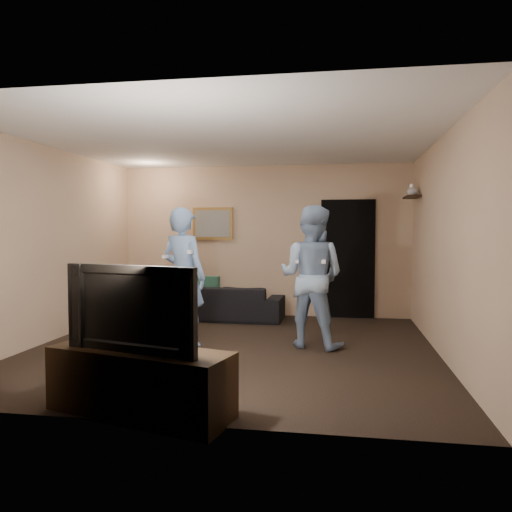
% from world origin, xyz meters
% --- Properties ---
extents(ground, '(5.00, 5.00, 0.00)m').
position_xyz_m(ground, '(0.00, 0.00, 0.00)').
color(ground, black).
rests_on(ground, ground).
extents(ceiling, '(5.00, 5.00, 0.04)m').
position_xyz_m(ceiling, '(0.00, 0.00, 2.60)').
color(ceiling, silver).
rests_on(ceiling, wall_back).
extents(wall_back, '(5.00, 0.04, 2.60)m').
position_xyz_m(wall_back, '(0.00, 2.50, 1.30)').
color(wall_back, tan).
rests_on(wall_back, ground).
extents(wall_front, '(5.00, 0.04, 2.60)m').
position_xyz_m(wall_front, '(0.00, -2.50, 1.30)').
color(wall_front, tan).
rests_on(wall_front, ground).
extents(wall_left, '(0.04, 5.00, 2.60)m').
position_xyz_m(wall_left, '(-2.50, 0.00, 1.30)').
color(wall_left, tan).
rests_on(wall_left, ground).
extents(wall_right, '(0.04, 5.00, 2.60)m').
position_xyz_m(wall_right, '(2.50, 0.00, 1.30)').
color(wall_right, tan).
rests_on(wall_right, ground).
extents(sofa, '(1.95, 0.78, 0.57)m').
position_xyz_m(sofa, '(-0.56, 1.94, 0.28)').
color(sofa, black).
rests_on(sofa, ground).
extents(throw_pillow, '(0.48, 0.16, 0.48)m').
position_xyz_m(throw_pillow, '(-0.90, 1.94, 0.48)').
color(throw_pillow, '#1B513F').
rests_on(throw_pillow, sofa).
extents(painting_frame, '(0.72, 0.05, 0.57)m').
position_xyz_m(painting_frame, '(-0.90, 2.48, 1.60)').
color(painting_frame, olive).
rests_on(painting_frame, wall_back).
extents(painting_canvas, '(0.62, 0.01, 0.47)m').
position_xyz_m(painting_canvas, '(-0.90, 2.45, 1.60)').
color(painting_canvas, slate).
rests_on(painting_canvas, painting_frame).
extents(doorway, '(0.90, 0.06, 2.00)m').
position_xyz_m(doorway, '(1.45, 2.47, 1.00)').
color(doorway, black).
rests_on(doorway, ground).
extents(light_switch, '(0.08, 0.02, 0.12)m').
position_xyz_m(light_switch, '(0.85, 2.48, 1.30)').
color(light_switch, silver).
rests_on(light_switch, wall_back).
extents(wall_shelf, '(0.20, 0.60, 0.03)m').
position_xyz_m(wall_shelf, '(2.39, 1.80, 1.99)').
color(wall_shelf, black).
rests_on(wall_shelf, wall_right).
extents(shelf_vase, '(0.17, 0.17, 0.17)m').
position_xyz_m(shelf_vase, '(2.39, 1.73, 2.09)').
color(shelf_vase, silver).
rests_on(shelf_vase, wall_shelf).
extents(shelf_figurine, '(0.06, 0.06, 0.18)m').
position_xyz_m(shelf_figurine, '(2.39, 1.83, 2.09)').
color(shelf_figurine, silver).
rests_on(shelf_figurine, wall_shelf).
extents(tv_console, '(1.61, 0.86, 0.55)m').
position_xyz_m(tv_console, '(-0.27, -2.32, 0.25)').
color(tv_console, black).
rests_on(tv_console, ground).
extents(television, '(1.20, 0.45, 0.69)m').
position_xyz_m(television, '(-0.27, -2.32, 0.87)').
color(television, black).
rests_on(television, tv_console).
extents(wii_player_left, '(0.76, 0.63, 1.78)m').
position_xyz_m(wii_player_left, '(-0.66, 0.04, 0.89)').
color(wii_player_left, '#7093C2').
rests_on(wii_player_left, ground).
extents(wii_player_right, '(1.04, 0.92, 1.80)m').
position_xyz_m(wii_player_right, '(0.97, 0.26, 0.90)').
color(wii_player_right, '#86A1C3').
rests_on(wii_player_right, ground).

